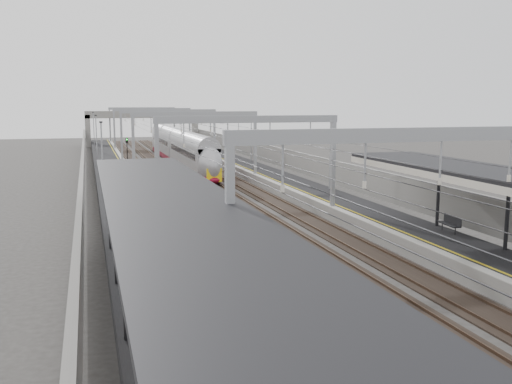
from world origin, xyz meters
TOP-DOWN VIEW (x-y plane):
  - ground at (0.00, 0.00)m, footprint 260.00×260.00m
  - platform_left at (-8.00, 45.00)m, footprint 4.00×120.00m
  - platform_right at (8.00, 45.00)m, footprint 4.00×120.00m
  - tracks at (0.00, 45.00)m, footprint 11.40×140.00m
  - overhead_line at (0.00, 51.62)m, footprint 13.00×140.00m
  - canopy_left at (-8.02, 2.99)m, footprint 4.40×30.00m
  - overbridge at (0.00, 100.00)m, footprint 22.00×2.20m
  - wall_left at (-11.20, 45.00)m, footprint 0.30×120.00m
  - wall_right at (11.20, 45.00)m, footprint 0.30×120.00m
  - train at (1.50, 61.41)m, footprint 2.49×45.36m
  - bench at (9.45, 12.27)m, footprint 0.64×1.89m
  - signal_green at (-5.20, 68.68)m, footprint 0.32×0.32m
  - signal_red_near at (3.20, 63.21)m, footprint 0.32×0.32m
  - signal_red_far at (5.40, 69.76)m, footprint 0.32×0.32m

SIDE VIEW (x-z plane):
  - ground at x=0.00m, z-range 0.00..0.00m
  - tracks at x=0.00m, z-range -0.05..0.15m
  - platform_left at x=-8.00m, z-range 0.00..1.00m
  - platform_right at x=8.00m, z-range 0.00..1.00m
  - bench at x=9.45m, z-range 1.10..2.06m
  - wall_left at x=-11.20m, z-range 0.00..3.20m
  - wall_right at x=11.20m, z-range 0.00..3.20m
  - train at x=1.50m, z-range -0.03..3.92m
  - signal_green at x=-5.20m, z-range 0.68..4.15m
  - signal_red_near at x=3.20m, z-range 0.68..4.15m
  - signal_red_far at x=5.40m, z-range 0.68..4.15m
  - canopy_left at x=-8.02m, z-range 2.97..7.21m
  - overbridge at x=0.00m, z-range 1.86..8.76m
  - overhead_line at x=0.00m, z-range 2.84..9.44m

